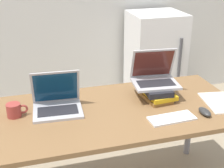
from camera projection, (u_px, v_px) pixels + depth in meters
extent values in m
cube|color=brown|center=(115.00, 112.00, 1.99)|extent=(1.63, 0.77, 0.03)
cylinder|color=gray|center=(1.00, 148.00, 2.23)|extent=(0.05, 0.05, 0.68)
cylinder|color=gray|center=(190.00, 119.00, 2.61)|extent=(0.05, 0.05, 0.68)
cube|color=#B2B2B7|center=(58.00, 111.00, 1.95)|extent=(0.32, 0.27, 0.02)
cube|color=#232328|center=(58.00, 110.00, 1.94)|extent=(0.26, 0.14, 0.00)
cube|color=#B2B2B7|center=(56.00, 87.00, 1.98)|extent=(0.31, 0.10, 0.24)
cube|color=#0A2D4C|center=(56.00, 87.00, 1.98)|extent=(0.28, 0.09, 0.21)
cube|color=olive|center=(154.00, 96.00, 2.13)|extent=(0.18, 0.27, 0.02)
cube|color=gold|center=(157.00, 93.00, 2.13)|extent=(0.19, 0.28, 0.03)
cube|color=black|center=(155.00, 88.00, 2.11)|extent=(0.18, 0.27, 0.04)
cube|color=#B2B2B7|center=(155.00, 83.00, 2.12)|extent=(0.32, 0.27, 0.02)
cube|color=#232328|center=(156.00, 83.00, 2.10)|extent=(0.26, 0.15, 0.00)
cube|color=#B2B2B7|center=(153.00, 63.00, 2.14)|extent=(0.31, 0.12, 0.22)
cube|color=#4C1E19|center=(153.00, 64.00, 2.13)|extent=(0.28, 0.10, 0.19)
cube|color=white|center=(172.00, 118.00, 1.87)|extent=(0.29, 0.13, 0.01)
cube|color=silver|center=(172.00, 117.00, 1.87)|extent=(0.26, 0.10, 0.00)
ellipsoid|color=#2D2D2D|center=(205.00, 112.00, 1.92)|extent=(0.06, 0.11, 0.04)
cube|color=white|center=(220.00, 102.00, 2.07)|extent=(0.23, 0.33, 0.01)
cylinder|color=#9E3833|center=(14.00, 110.00, 1.89)|extent=(0.09, 0.09, 0.08)
torus|color=#9E3833|center=(23.00, 109.00, 1.90)|extent=(0.06, 0.01, 0.06)
cube|color=white|center=(154.00, 61.00, 3.38)|extent=(0.54, 0.50, 1.05)
cube|color=#4C4C51|center=(179.00, 63.00, 3.17)|extent=(0.02, 0.02, 0.53)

